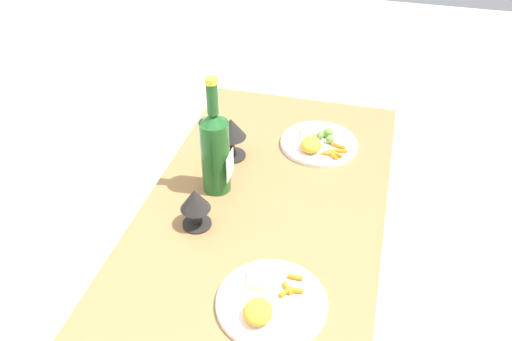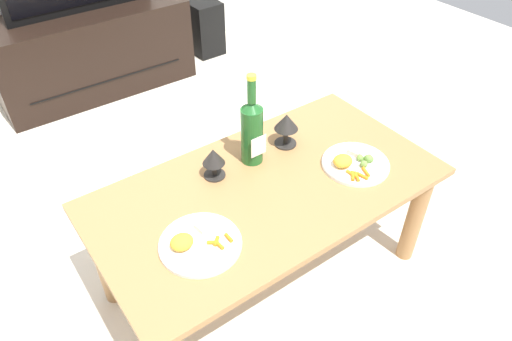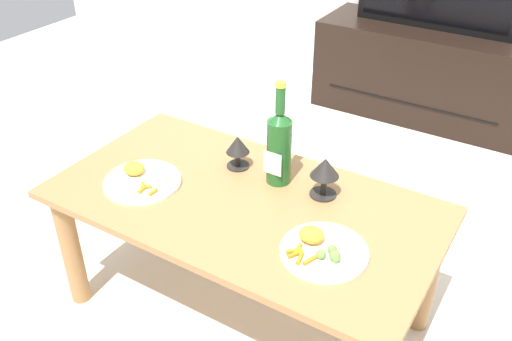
% 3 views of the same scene
% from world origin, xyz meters
% --- Properties ---
extents(ground_plane, '(6.40, 6.40, 0.00)m').
position_xyz_m(ground_plane, '(0.00, 0.00, 0.00)').
color(ground_plane, beige).
extents(dining_table, '(1.25, 0.67, 0.50)m').
position_xyz_m(dining_table, '(0.00, 0.00, 0.41)').
color(dining_table, '#9E7042').
rests_on(dining_table, ground_plane).
extents(tv_stand, '(1.22, 0.46, 0.53)m').
position_xyz_m(tv_stand, '(0.03, 1.90, 0.26)').
color(tv_stand, black).
rests_on(tv_stand, ground_plane).
extents(wine_bottle, '(0.08, 0.08, 0.36)m').
position_xyz_m(wine_bottle, '(0.04, 0.15, 0.64)').
color(wine_bottle, '#1E5923').
rests_on(wine_bottle, dining_table).
extents(goblet_left, '(0.08, 0.08, 0.12)m').
position_xyz_m(goblet_left, '(-0.12, 0.16, 0.58)').
color(goblet_left, black).
rests_on(goblet_left, dining_table).
extents(goblet_right, '(0.09, 0.09, 0.14)m').
position_xyz_m(goblet_right, '(0.21, 0.16, 0.60)').
color(goblet_right, black).
rests_on(goblet_right, dining_table).
extents(dinner_plate_left, '(0.26, 0.26, 0.05)m').
position_xyz_m(dinner_plate_left, '(-0.34, -0.10, 0.51)').
color(dinner_plate_left, white).
rests_on(dinner_plate_left, dining_table).
extents(dinner_plate_right, '(0.25, 0.25, 0.05)m').
position_xyz_m(dinner_plate_right, '(0.33, -0.10, 0.52)').
color(dinner_plate_right, white).
rests_on(dinner_plate_right, dining_table).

